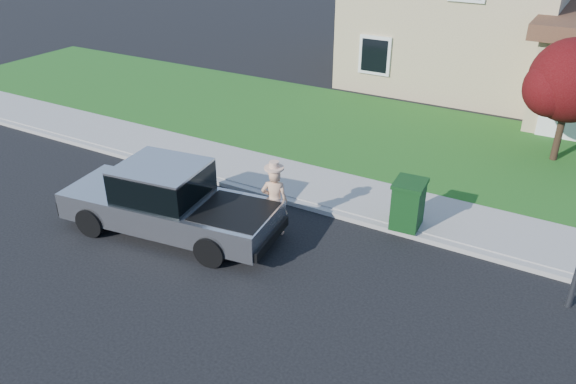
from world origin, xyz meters
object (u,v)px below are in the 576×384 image
object	(u,v)px
woman	(275,200)
trash_bin	(408,204)
ornamental_tree	(572,85)
pickup_truck	(169,202)

from	to	relation	value
woman	trash_bin	bearing A→B (deg)	-170.28
ornamental_tree	woman	bearing A→B (deg)	-124.37
pickup_truck	ornamental_tree	world-z (taller)	ornamental_tree
pickup_truck	trash_bin	size ratio (longest dim) A/B	4.69
ornamental_tree	pickup_truck	bearing A→B (deg)	-129.86
pickup_truck	trash_bin	distance (m)	5.56
pickup_truck	woman	distance (m)	2.46
pickup_truck	ornamental_tree	xyz separation A→B (m)	(7.35, 8.81, 1.60)
woman	ornamental_tree	size ratio (longest dim) A/B	0.52
woman	pickup_truck	bearing A→B (deg)	7.30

